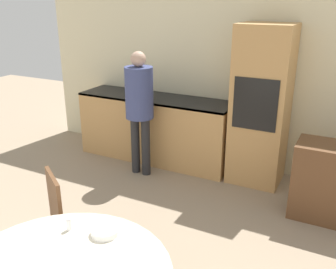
% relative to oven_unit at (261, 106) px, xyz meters
% --- Properties ---
extents(wall_back, '(6.05, 0.05, 2.60)m').
position_rel_oven_unit_xyz_m(wall_back, '(-0.38, 0.34, 0.33)').
color(wall_back, beige).
rests_on(wall_back, ground_plane).
extents(kitchen_counter, '(2.20, 0.60, 0.91)m').
position_rel_oven_unit_xyz_m(kitchen_counter, '(-1.46, -0.01, -0.50)').
color(kitchen_counter, tan).
rests_on(kitchen_counter, ground_plane).
extents(oven_unit, '(0.64, 0.59, 1.94)m').
position_rel_oven_unit_xyz_m(oven_unit, '(0.00, 0.00, 0.00)').
color(oven_unit, tan).
rests_on(oven_unit, ground_plane).
extents(chair_far_left, '(0.56, 0.56, 0.94)m').
position_rel_oven_unit_xyz_m(chair_far_left, '(-1.00, -2.60, -0.44)').
color(chair_far_left, brown).
rests_on(chair_far_left, ground_plane).
extents(person_standing, '(0.35, 0.35, 1.60)m').
position_rel_oven_unit_xyz_m(person_standing, '(-1.39, -0.52, 0.02)').
color(person_standing, '#262628').
rests_on(person_standing, ground_plane).
extents(bowl_far, '(0.18, 0.18, 0.04)m').
position_rel_oven_unit_xyz_m(bowl_far, '(-0.30, -2.75, -0.18)').
color(bowl_far, white).
rests_on(bowl_far, dining_table).
extents(salt_shaker, '(0.03, 0.03, 0.09)m').
position_rel_oven_unit_xyz_m(salt_shaker, '(-0.54, -2.82, -0.16)').
color(salt_shaker, white).
rests_on(salt_shaker, dining_table).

